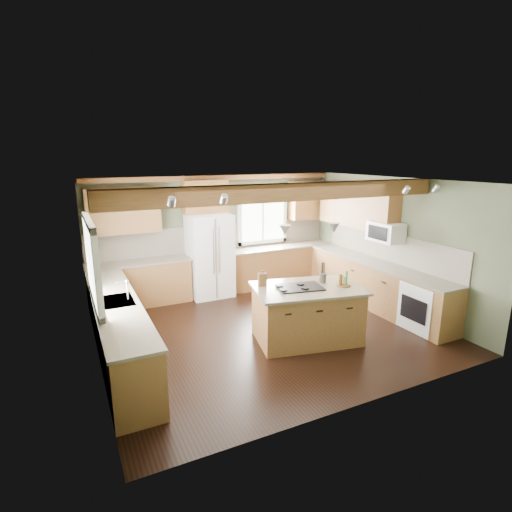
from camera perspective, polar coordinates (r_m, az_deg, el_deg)
name	(u,v)px	position (r m, az deg, el deg)	size (l,w,h in m)	color
floor	(267,328)	(7.25, 1.57, -10.31)	(5.60, 5.60, 0.00)	black
ceiling	(268,181)	(6.61, 1.72, 10.68)	(5.60, 5.60, 0.00)	silver
wall_back	(216,233)	(9.05, -5.70, 3.25)	(5.60, 5.60, 0.00)	#454D36
wall_left	(91,280)	(6.09, -22.45, -3.15)	(5.00, 5.00, 0.00)	#454D36
wall_right	(391,243)	(8.45, 18.75, 1.79)	(5.00, 5.00, 0.00)	#454D36
ceiling_beam	(289,192)	(6.04, 4.68, 9.08)	(5.55, 0.26, 0.26)	#4F3016
soffit_trim	(216,178)	(8.81, -5.67, 11.09)	(5.55, 0.20, 0.10)	#4F3016
backsplash_back	(217,237)	(9.05, -5.66, 2.68)	(5.58, 0.03, 0.58)	brown
backsplash_right	(388,247)	(8.49, 18.39, 1.25)	(0.03, 3.70, 0.58)	brown
base_cab_back_left	(140,284)	(8.54, -16.20, -3.88)	(2.02, 0.60, 0.88)	brown
counter_back_left	(139,262)	(8.41, -16.42, -0.90)	(2.06, 0.64, 0.04)	brown
base_cab_back_right	(280,265)	(9.59, 3.43, -1.36)	(2.62, 0.60, 0.88)	brown
counter_back_right	(280,247)	(9.48, 3.47, 1.32)	(2.66, 0.64, 0.04)	brown
base_cab_left	(118,331)	(6.45, -19.07, -10.05)	(0.60, 3.70, 0.88)	brown
counter_left	(116,302)	(6.28, -19.41, -6.21)	(0.64, 3.74, 0.04)	brown
base_cab_right	(375,285)	(8.50, 16.60, -3.99)	(0.60, 3.70, 0.88)	brown
counter_right	(376,263)	(8.37, 16.82, -1.00)	(0.64, 3.74, 0.04)	brown
upper_cab_back_left	(123,211)	(8.31, -18.43, 6.17)	(1.40, 0.35, 0.90)	brown
upper_cab_over_fridge	(205,197)	(8.66, -7.31, 8.41)	(0.96, 0.35, 0.70)	brown
upper_cab_right	(357,206)	(8.88, 14.20, 6.94)	(0.35, 2.20, 0.90)	brown
upper_cab_back_corner	(307,200)	(9.83, 7.36, 7.90)	(0.90, 0.35, 0.90)	brown
window_left	(91,262)	(6.08, -22.52, -0.75)	(0.04, 1.60, 1.05)	white
window_back	(262,219)	(9.44, 0.89, 5.32)	(1.10, 0.04, 1.00)	white
sink	(116,302)	(6.28, -19.41, -6.17)	(0.50, 0.65, 0.03)	#262628
faucet	(128,291)	(6.25, -17.88, -4.73)	(0.02, 0.02, 0.28)	#B2B2B7
dishwasher	(134,372)	(5.29, -17.07, -15.56)	(0.60, 0.60, 0.84)	white
oven	(426,307)	(7.65, 23.11, -6.67)	(0.60, 0.72, 0.84)	white
microwave	(386,232)	(8.21, 18.03, 3.29)	(0.40, 0.70, 0.38)	white
pendant_left	(285,230)	(6.19, 4.16, 3.70)	(0.18, 0.18, 0.16)	#B2B2B7
pendant_right	(334,228)	(6.49, 11.08, 3.95)	(0.18, 0.18, 0.16)	#B2B2B7
refrigerator	(210,256)	(8.69, -6.62, 0.07)	(0.90, 0.74, 1.80)	white
island	(307,315)	(6.73, 7.29, -8.31)	(1.64, 1.00, 0.88)	brown
island_top	(308,288)	(6.57, 7.42, -4.60)	(1.75, 1.11, 0.04)	brown
cooktop	(300,287)	(6.52, 6.30, -4.45)	(0.71, 0.47, 0.02)	black
knife_block	(262,280)	(6.54, 0.90, -3.39)	(0.13, 0.10, 0.22)	brown
utensil_crock	(323,278)	(6.82, 9.51, -3.10)	(0.12, 0.12, 0.16)	#423835
bottle_tray	(343,279)	(6.71, 12.37, -3.21)	(0.25, 0.25, 0.23)	brown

